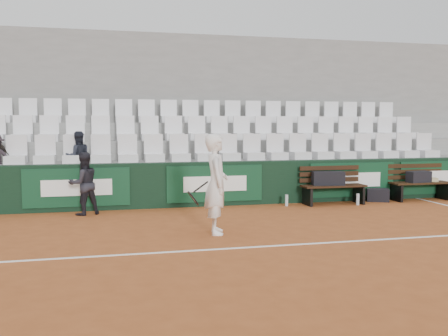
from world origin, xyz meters
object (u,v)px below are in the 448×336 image
bench_right (420,191)px  ball_kid (84,184)px  spectator_c (78,137)px  sports_bag_right (419,177)px  sports_bag_ground (378,195)px  bench_left (333,195)px  sports_bag_left (328,178)px  water_bottle_far (358,199)px  tennis_player (216,184)px  water_bottle_near (287,200)px

bench_right → ball_kid: 7.96m
ball_kid → spectator_c: (-0.15, 1.08, 0.93)m
sports_bag_right → ball_kid: (-7.86, -0.11, 0.06)m
sports_bag_right → spectator_c: 8.13m
sports_bag_right → sports_bag_ground: bearing=173.6°
sports_bag_ground → ball_kid: ball_kid is taller
bench_left → sports_bag_ground: 1.25m
sports_bag_left → ball_kid: 5.47m
bench_right → water_bottle_far: size_ratio=5.64×
sports_bag_ground → water_bottle_far: sports_bag_ground is taller
bench_left → sports_bag_right: size_ratio=2.58×
sports_bag_left → tennis_player: tennis_player is taller
sports_bag_left → spectator_c: spectator_c is taller
tennis_player → ball_kid: bearing=134.0°
sports_bag_left → spectator_c: bearing=170.3°
water_bottle_near → water_bottle_far: 1.67m
sports_bag_ground → water_bottle_far: bearing=-152.4°
sports_bag_ground → tennis_player: (-4.57, -2.57, 0.69)m
sports_bag_right → ball_kid: bearing=-179.2°
water_bottle_far → sports_bag_left: bearing=156.0°
spectator_c → sports_bag_right: bearing=160.9°
water_bottle_far → tennis_player: size_ratio=0.16×
bench_left → water_bottle_near: size_ratio=5.71×
tennis_player → spectator_c: size_ratio=1.47×
water_bottle_far → tennis_player: (-3.83, -2.18, 0.71)m
water_bottle_far → spectator_c: (-6.25, 1.24, 1.44)m
spectator_c → water_bottle_far: bearing=156.5°
sports_bag_ground → spectator_c: size_ratio=0.44×
water_bottle_near → spectator_c: (-4.60, 0.99, 1.45)m
sports_bag_right → ball_kid: size_ratio=0.45×
sports_bag_right → water_bottle_far: sports_bag_right is taller
water_bottle_far → sports_bag_ground: bearing=27.6°
sports_bag_ground → ball_kid: 6.86m
bench_left → ball_kid: (-5.60, -0.07, 0.42)m
bench_right → spectator_c: spectator_c is taller
sports_bag_left → sports_bag_right: bearing=-0.1°
water_bottle_far → ball_kid: ball_kid is taller
water_bottle_near → sports_bag_right: bearing=0.4°
bench_left → water_bottle_near: (-1.15, 0.01, -0.09)m
sports_bag_left → ball_kid: bearing=-178.8°
ball_kid → spectator_c: bearing=-105.4°
water_bottle_near → spectator_c: 4.92m
sports_bag_left → water_bottle_far: 0.83m
water_bottle_far → tennis_player: tennis_player is taller
water_bottle_near → tennis_player: (-2.18, -2.43, 0.72)m
water_bottle_near → water_bottle_far: size_ratio=0.99×
water_bottle_far → bench_right: bearing=9.8°
sports_bag_right → water_bottle_far: (-1.77, -0.27, -0.45)m
sports_bag_right → ball_kid: 7.86m
bench_left → bench_right: bearing=2.1°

